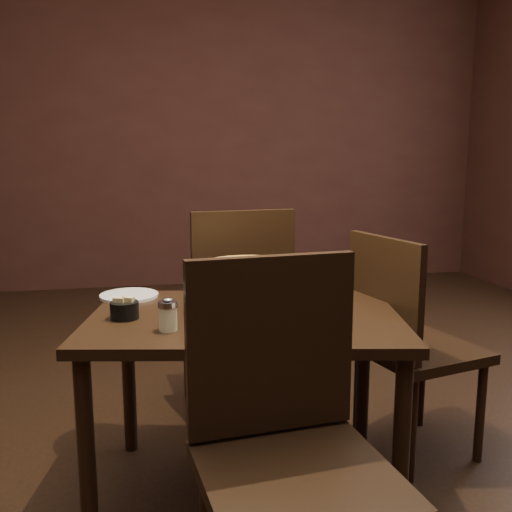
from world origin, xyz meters
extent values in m
cube|color=black|center=(0.00, 0.00, -0.01)|extent=(6.00, 7.00, 0.02)
cube|color=black|center=(0.00, 3.51, 1.40)|extent=(6.00, 0.02, 2.80)
cube|color=black|center=(0.05, 0.01, 0.66)|extent=(1.20, 0.91, 0.04)
cylinder|color=black|center=(-0.49, -0.20, 0.32)|extent=(0.05, 0.05, 0.64)
cylinder|color=black|center=(0.46, -0.38, 0.32)|extent=(0.05, 0.05, 0.64)
cylinder|color=black|center=(-0.37, 0.40, 0.32)|extent=(0.05, 0.05, 0.64)
cylinder|color=black|center=(0.58, 0.22, 0.32)|extent=(0.05, 0.05, 0.64)
cylinder|color=#B9B9C0|center=(0.08, 0.07, 0.68)|extent=(0.15, 0.15, 0.01)
cylinder|color=#B9B9C0|center=(0.08, 0.07, 0.74)|extent=(0.03, 0.03, 0.12)
cylinder|color=#B9B9C0|center=(0.08, 0.07, 0.81)|extent=(0.11, 0.11, 0.01)
cylinder|color=#99999E|center=(0.08, 0.07, 0.81)|extent=(0.43, 0.43, 0.01)
torus|color=#99999E|center=(0.08, 0.07, 0.81)|extent=(0.45, 0.45, 0.01)
cylinder|color=olive|center=(0.08, 0.07, 0.82)|extent=(0.40, 0.40, 0.01)
torus|color=olive|center=(0.08, 0.07, 0.83)|extent=(0.41, 0.41, 0.03)
cylinder|color=#E4CC7D|center=(0.08, 0.07, 0.83)|extent=(0.34, 0.34, 0.01)
cylinder|color=beige|center=(-0.23, -0.12, 0.71)|extent=(0.06, 0.06, 0.08)
cylinder|color=#B9B9C0|center=(-0.23, -0.12, 0.76)|extent=(0.06, 0.06, 0.02)
ellipsoid|color=#B9B9C0|center=(-0.23, -0.12, 0.78)|extent=(0.03, 0.03, 0.01)
cylinder|color=maroon|center=(-0.04, -0.09, 0.72)|extent=(0.06, 0.06, 0.08)
cylinder|color=#B9B9C0|center=(-0.04, -0.09, 0.77)|extent=(0.06, 0.06, 0.02)
ellipsoid|color=#B9B9C0|center=(-0.04, -0.09, 0.78)|extent=(0.03, 0.03, 0.01)
cylinder|color=black|center=(-0.37, 0.05, 0.70)|extent=(0.10, 0.10, 0.06)
cube|color=#CBB975|center=(-0.38, 0.05, 0.72)|extent=(0.04, 0.04, 0.06)
cube|color=#CBB975|center=(-0.35, 0.05, 0.72)|extent=(0.04, 0.04, 0.06)
cube|color=silver|center=(0.24, -0.21, 0.68)|extent=(0.17, 0.17, 0.02)
cylinder|color=silver|center=(-0.36, 0.35, 0.68)|extent=(0.23, 0.23, 0.01)
cylinder|color=silver|center=(0.14, -0.29, 0.68)|extent=(0.24, 0.24, 0.01)
cone|color=#B9B9C0|center=(0.30, -0.09, 0.82)|extent=(0.16, 0.16, 0.00)
cylinder|color=black|center=(0.30, -0.09, 0.82)|extent=(0.09, 0.11, 0.02)
cube|color=black|center=(0.11, 0.73, 0.47)|extent=(0.51, 0.51, 0.04)
cube|color=black|center=(0.13, 0.52, 0.75)|extent=(0.46, 0.08, 0.48)
cylinder|color=black|center=(0.28, 0.93, 0.23)|extent=(0.04, 0.04, 0.45)
cylinder|color=black|center=(-0.09, 0.89, 0.23)|extent=(0.04, 0.04, 0.45)
cylinder|color=black|center=(0.32, 0.56, 0.23)|extent=(0.04, 0.04, 0.45)
cylinder|color=black|center=(-0.06, 0.52, 0.23)|extent=(0.04, 0.04, 0.45)
cube|color=black|center=(0.05, -0.69, 0.47)|extent=(0.50, 0.50, 0.04)
cube|color=black|center=(0.03, -0.49, 0.74)|extent=(0.46, 0.08, 0.48)
cube|color=black|center=(0.80, 0.16, 0.44)|extent=(0.52, 0.52, 0.04)
cube|color=black|center=(0.61, 0.11, 0.69)|extent=(0.13, 0.42, 0.45)
cylinder|color=black|center=(1.01, 0.03, 0.21)|extent=(0.04, 0.04, 0.42)
cylinder|color=black|center=(0.92, 0.37, 0.21)|extent=(0.04, 0.04, 0.42)
cylinder|color=black|center=(0.67, -0.05, 0.21)|extent=(0.04, 0.04, 0.42)
cylinder|color=black|center=(0.59, 0.29, 0.21)|extent=(0.04, 0.04, 0.42)
camera|label=1|loc=(-0.30, -1.89, 1.23)|focal=40.00mm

